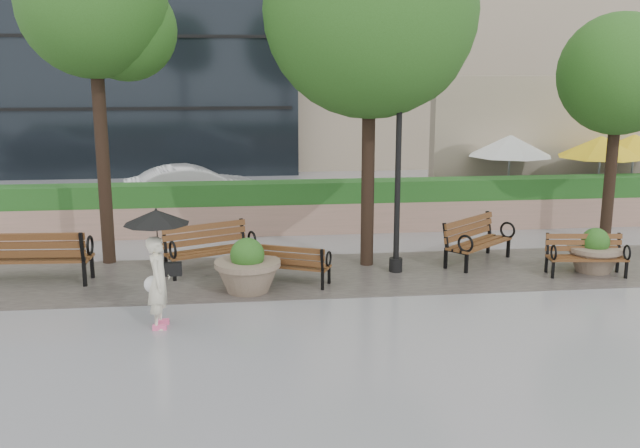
{
  "coord_description": "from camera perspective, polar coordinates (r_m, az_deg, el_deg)",
  "views": [
    {
      "loc": [
        -1.41,
        -11.25,
        4.26
      ],
      "look_at": [
        0.24,
        2.97,
        1.1
      ],
      "focal_mm": 40.0,
      "sensor_mm": 36.0,
      "label": 1
    }
  ],
  "objects": [
    {
      "name": "lamppost",
      "position": [
        14.86,
        6.23,
        3.12
      ],
      "size": [
        0.28,
        0.28,
        4.24
      ],
      "color": "black",
      "rests_on": "ground"
    },
    {
      "name": "ground",
      "position": [
        12.11,
        0.5,
        -8.15
      ],
      "size": [
        100.0,
        100.0,
        0.0
      ],
      "primitive_type": "plane",
      "color": "gray",
      "rests_on": "ground"
    },
    {
      "name": "pedestrian",
      "position": [
        12.03,
        -12.84,
        -2.56
      ],
      "size": [
        1.08,
        1.08,
        1.99
      ],
      "rotation": [
        0.0,
        0.0,
        1.5
      ],
      "color": "#EAE3C5",
      "rests_on": "ground"
    },
    {
      "name": "cafe_hedge",
      "position": [
        22.04,
        21.71,
        1.6
      ],
      "size": [
        8.0,
        0.5,
        0.9
      ],
      "primitive_type": "cube",
      "color": "#244C19",
      "rests_on": "ground"
    },
    {
      "name": "bench_1",
      "position": [
        15.29,
        -8.79,
        -2.73
      ],
      "size": [
        1.99,
        1.43,
        1.0
      ],
      "rotation": [
        0.0,
        0.0,
        0.42
      ],
      "color": "brown",
      "rests_on": "ground"
    },
    {
      "name": "planter_right",
      "position": [
        16.19,
        21.09,
        -2.31
      ],
      "size": [
        1.13,
        1.13,
        0.95
      ],
      "color": "#7F6B56",
      "rests_on": "ground"
    },
    {
      "name": "bench_2",
      "position": [
        14.31,
        -2.34,
        -3.86
      ],
      "size": [
        1.64,
        1.2,
        0.83
      ],
      "rotation": [
        0.0,
        0.0,
        2.71
      ],
      "color": "brown",
      "rests_on": "ground"
    },
    {
      "name": "bench_4",
      "position": [
        15.84,
        20.49,
        -3.01
      ],
      "size": [
        1.65,
        0.81,
        0.85
      ],
      "rotation": [
        0.0,
        0.0,
        -0.12
      ],
      "color": "brown",
      "rests_on": "ground"
    },
    {
      "name": "asphalt_street",
      "position": [
        22.7,
        -2.93,
        1.62
      ],
      "size": [
        40.0,
        7.0,
        0.0
      ],
      "primitive_type": "cube",
      "color": "black",
      "rests_on": "ground"
    },
    {
      "name": "tree_0",
      "position": [
        16.1,
        -17.1,
        15.94
      ],
      "size": [
        3.22,
        3.08,
        7.09
      ],
      "color": "black",
      "rests_on": "ground"
    },
    {
      "name": "hedge_wall",
      "position": [
        18.65,
        -2.15,
        1.33
      ],
      "size": [
        24.0,
        0.8,
        1.35
      ],
      "color": "tan",
      "rests_on": "ground"
    },
    {
      "name": "bench_3",
      "position": [
        16.17,
        12.5,
        -2.05
      ],
      "size": [
        1.88,
        1.74,
        0.99
      ],
      "rotation": [
        0.0,
        0.0,
        0.69
      ],
      "color": "brown",
      "rests_on": "ground"
    },
    {
      "name": "car_right",
      "position": [
        21.94,
        -10.02,
        2.86
      ],
      "size": [
        4.32,
        2.34,
        1.35
      ],
      "primitive_type": "imported",
      "rotation": [
        0.0,
        0.0,
        1.8
      ],
      "color": "white",
      "rests_on": "ground"
    },
    {
      "name": "planter_left",
      "position": [
        13.83,
        -5.81,
        -3.76
      ],
      "size": [
        1.27,
        1.27,
        1.07
      ],
      "color": "#7F6B56",
      "rests_on": "ground"
    },
    {
      "name": "patio_umb_yellow_a",
      "position": [
        22.29,
        21.57,
        5.74
      ],
      "size": [
        2.5,
        2.5,
        2.3
      ],
      "color": "black",
      "rests_on": "ground"
    },
    {
      "name": "bench_0",
      "position": [
        15.38,
        -21.57,
        -3.26
      ],
      "size": [
        2.1,
        0.95,
        1.1
      ],
      "rotation": [
        0.0,
        0.0,
        3.08
      ],
      "color": "brown",
      "rests_on": "ground"
    },
    {
      "name": "cobble_strip",
      "position": [
        14.94,
        -0.92,
        -4.11
      ],
      "size": [
        28.0,
        3.2,
        0.01
      ],
      "primitive_type": "cube",
      "color": "#383330",
      "rests_on": "ground"
    },
    {
      "name": "tree_1",
      "position": [
        15.31,
        4.57,
        16.14
      ],
      "size": [
        4.41,
        4.41,
        7.6
      ],
      "color": "black",
      "rests_on": "ground"
    },
    {
      "name": "tree_2",
      "position": [
        18.9,
        23.09,
        10.63
      ],
      "size": [
        3.07,
        2.9,
        5.55
      ],
      "color": "black",
      "rests_on": "ground"
    },
    {
      "name": "patio_umb_yellow_b",
      "position": [
        23.23,
        23.85,
        5.79
      ],
      "size": [
        2.5,
        2.5,
        2.3
      ],
      "color": "black",
      "rests_on": "ground"
    },
    {
      "name": "patio_umb_white",
      "position": [
        21.76,
        14.97,
        6.04
      ],
      "size": [
        2.5,
        2.5,
        2.3
      ],
      "color": "black",
      "rests_on": "ground"
    },
    {
      "name": "cafe_wall",
      "position": [
        23.99,
        20.6,
        6.26
      ],
      "size": [
        10.0,
        0.6,
        4.0
      ],
      "primitive_type": "cube",
      "color": "tan",
      "rests_on": "ground"
    }
  ]
}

